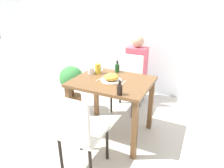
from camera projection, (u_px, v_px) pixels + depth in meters
name	position (u px, v px, depth m)	size (l,w,h in m)	color
ground_plane	(112.00, 132.00, 2.77)	(16.00, 16.00, 0.00)	beige
wall_back	(149.00, 25.00, 3.55)	(8.00, 0.05, 2.60)	silver
dining_table	(112.00, 90.00, 2.53)	(0.96, 0.76, 0.78)	brown
chair_near	(79.00, 130.00, 1.97)	(0.42, 0.42, 0.90)	silver
chair_far	(128.00, 80.00, 3.23)	(0.42, 0.42, 0.90)	silver
food_plate	(112.00, 78.00, 2.44)	(0.26, 0.26, 0.09)	white
side_plate	(98.00, 68.00, 2.84)	(0.15, 0.15, 0.06)	white
drink_cup	(91.00, 71.00, 2.68)	(0.09, 0.09, 0.09)	white
juice_glass	(98.00, 69.00, 2.68)	(0.07, 0.07, 0.14)	gold
sauce_bottle	(120.00, 89.00, 2.07)	(0.06, 0.06, 0.16)	black
condiment_bottle	(117.00, 68.00, 2.74)	(0.06, 0.06, 0.16)	#194C23
fork_utensil	(100.00, 79.00, 2.52)	(0.03, 0.19, 0.00)	silver
spoon_utensil	(124.00, 83.00, 2.39)	(0.02, 0.18, 0.00)	silver
potted_plant_left	(72.00, 85.00, 3.15)	(0.37, 0.37, 0.76)	brown
person_figure	(136.00, 69.00, 3.49)	(0.34, 0.22, 1.17)	#2D3347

